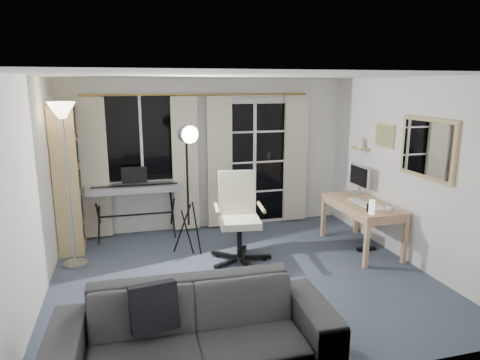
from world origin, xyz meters
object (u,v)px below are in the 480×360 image
studio_light (188,150)px  monitor (359,177)px  office_chair (238,208)px  keyboard_piano (135,189)px  mug (390,208)px  torchiere_lamp (64,136)px  sofa (195,318)px  bookshelf (66,181)px  desk (362,208)px

studio_light → monitor: studio_light is taller
studio_light → office_chair: bearing=-40.6°
keyboard_piano → mug: bearing=-28.0°
torchiere_lamp → mug: (3.99, -0.96, -0.95)m
mug → monitor: bearing=84.2°
torchiere_lamp → studio_light: (1.51, -0.04, -0.22)m
studio_light → sofa: size_ratio=0.79×
bookshelf → monitor: bearing=-12.0°
bookshelf → monitor: 4.27m
torchiere_lamp → monitor: 4.15m
bookshelf → monitor: (4.20, -0.75, -0.02)m
monitor → mug: monitor is taller
bookshelf → office_chair: 2.49m
studio_light → monitor: bearing=-14.6°
bookshelf → desk: 4.20m
monitor → sofa: bearing=-140.3°
desk → mug: mug is taller
keyboard_piano → monitor: (3.26, -0.80, 0.17)m
monitor → sofa: monitor is taller
bookshelf → mug: bookshelf is taller
bookshelf → monitor: size_ratio=4.14×
monitor → studio_light: bearing=-179.7°
torchiere_lamp → studio_light: 1.53m
keyboard_piano → sofa: bearing=-82.7°
desk → studio_light: bearing=169.7°
bookshelf → keyboard_piano: size_ratio=1.45×
monitor → sofa: (-2.90, -2.44, -0.49)m
mug → office_chair: bearing=161.3°
torchiere_lamp → mug: 4.21m
torchiere_lamp → mug: bearing=-13.5°
torchiere_lamp → office_chair: bearing=-8.7°
torchiere_lamp → keyboard_piano: (0.82, 0.79, -0.92)m
keyboard_piano → torchiere_lamp: bearing=-135.0°
studio_light → mug: size_ratio=16.28×
studio_light → sofa: bearing=-113.1°
bookshelf → sofa: 3.48m
monitor → torchiere_lamp: bearing=179.5°
keyboard_piano → bookshelf: bearing=-175.7°
sofa → studio_light: bearing=84.1°
studio_light → sofa: studio_light is taller
mug → sofa: sofa is taller
torchiere_lamp → office_chair: size_ratio=1.77×
torchiere_lamp → monitor: torchiere_lamp is taller
studio_light → mug: (2.48, -0.92, -0.73)m
keyboard_piano → desk: size_ratio=1.10×
torchiere_lamp → sofa: 2.99m
monitor → mug: 0.98m
office_chair → desk: size_ratio=0.92×
keyboard_piano → sofa: size_ratio=0.61×
torchiere_lamp → desk: torchiere_lamp is taller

